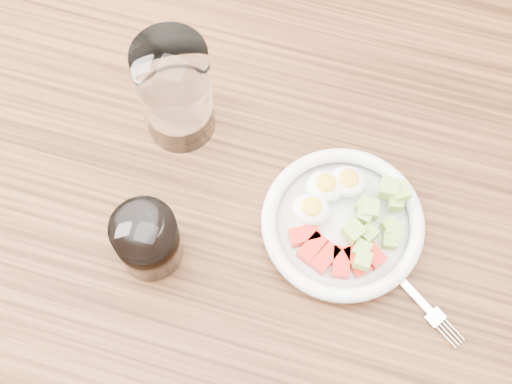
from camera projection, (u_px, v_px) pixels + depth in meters
ground at (259, 329)px, 1.65m from camera, size 4.00×4.00×0.00m
dining_table at (261, 234)px, 1.03m from camera, size 1.50×0.90×0.77m
bowl at (343, 222)px, 0.91m from camera, size 0.21×0.21×0.05m
fork at (391, 270)px, 0.90m from camera, size 0.17×0.12×0.01m
water_glass at (175, 92)px, 0.90m from camera, size 0.09×0.09×0.17m
coffee_glass at (148, 240)px, 0.87m from camera, size 0.08×0.08×0.09m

